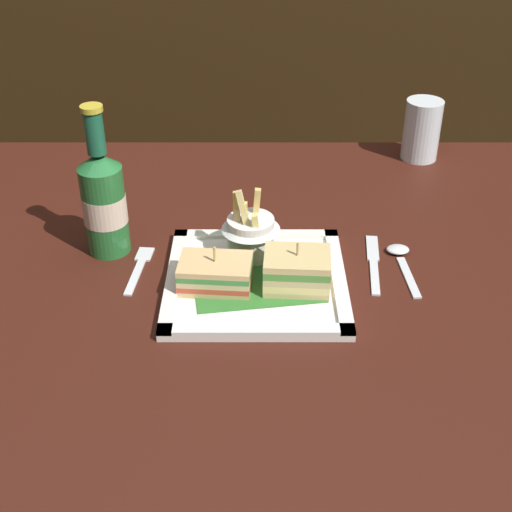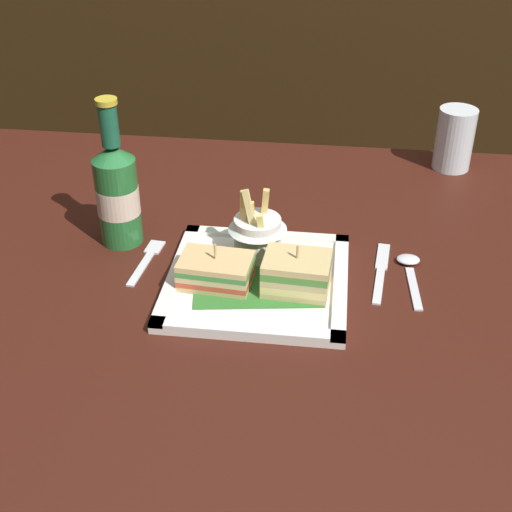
{
  "view_description": "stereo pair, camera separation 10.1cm",
  "coord_description": "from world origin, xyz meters",
  "views": [
    {
      "loc": [
        0.01,
        -0.86,
        1.37
      ],
      "look_at": [
        0.0,
        -0.01,
        0.82
      ],
      "focal_mm": 49.3,
      "sensor_mm": 36.0,
      "label": 1
    },
    {
      "loc": [
        0.11,
        -0.85,
        1.37
      ],
      "look_at": [
        0.0,
        -0.01,
        0.82
      ],
      "focal_mm": 49.3,
      "sensor_mm": 36.0,
      "label": 2
    }
  ],
  "objects": [
    {
      "name": "dining_table",
      "position": [
        0.0,
        0.0,
        0.64
      ],
      "size": [
        1.27,
        0.95,
        0.78
      ],
      "color": "#3B160E",
      "rests_on": "ground_plane"
    },
    {
      "name": "sandwich_half_right",
      "position": [
        0.07,
        -0.05,
        0.81
      ],
      "size": [
        0.1,
        0.08,
        0.07
      ],
      "color": "#D8B678",
      "rests_on": "square_plate"
    },
    {
      "name": "sandwich_half_left",
      "position": [
        -0.05,
        -0.05,
        0.81
      ],
      "size": [
        0.11,
        0.08,
        0.06
      ],
      "color": "tan",
      "rests_on": "square_plate"
    },
    {
      "name": "square_plate",
      "position": [
        0.01,
        -0.03,
        0.78
      ],
      "size": [
        0.26,
        0.26,
        0.02
      ],
      "color": "white",
      "rests_on": "dining_table"
    },
    {
      "name": "fries_cup",
      "position": [
        0.0,
        0.04,
        0.83
      ],
      "size": [
        0.09,
        0.09,
        0.11
      ],
      "color": "silver",
      "rests_on": "square_plate"
    },
    {
      "name": "knife",
      "position": [
        0.19,
        0.03,
        0.78
      ],
      "size": [
        0.03,
        0.16,
        0.0
      ],
      "color": "silver",
      "rests_on": "dining_table"
    },
    {
      "name": "fork",
      "position": [
        -0.17,
        0.01,
        0.78
      ],
      "size": [
        0.03,
        0.13,
        0.0
      ],
      "color": "silver",
      "rests_on": "dining_table"
    },
    {
      "name": "spoon",
      "position": [
        0.23,
        0.04,
        0.78
      ],
      "size": [
        0.03,
        0.13,
        0.01
      ],
      "color": "silver",
      "rests_on": "dining_table"
    },
    {
      "name": "water_glass",
      "position": [
        0.33,
        0.4,
        0.83
      ],
      "size": [
        0.07,
        0.07,
        0.12
      ],
      "color": "silver",
      "rests_on": "dining_table"
    },
    {
      "name": "beer_bottle",
      "position": [
        -0.22,
        0.07,
        0.86
      ],
      "size": [
        0.07,
        0.07,
        0.24
      ],
      "color": "#25692F",
      "rests_on": "dining_table"
    }
  ]
}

